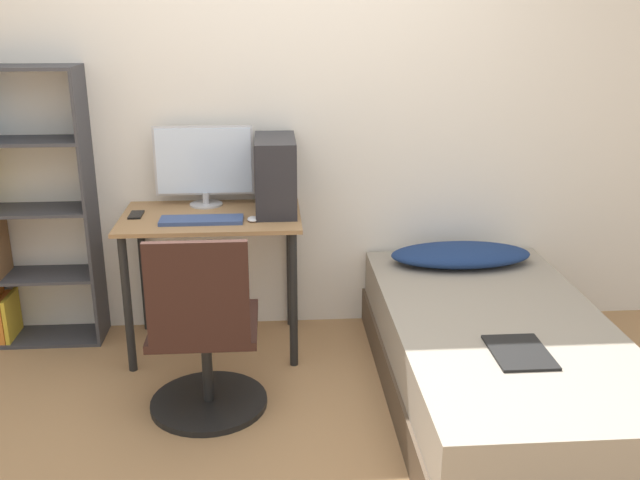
# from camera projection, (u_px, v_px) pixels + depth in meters

# --- Properties ---
(ground_plane) EXTENTS (14.00, 14.00, 0.00)m
(ground_plane) POSITION_uv_depth(u_px,v_px,m) (289.00, 473.00, 2.94)
(ground_plane) COLOR #9E754C
(wall_back) EXTENTS (8.00, 0.05, 2.50)m
(wall_back) POSITION_uv_depth(u_px,v_px,m) (278.00, 115.00, 3.97)
(wall_back) COLOR silver
(wall_back) RESTS_ON ground_plane
(desk) EXTENTS (0.95, 0.61, 0.77)m
(desk) POSITION_uv_depth(u_px,v_px,m) (212.00, 238.00, 3.83)
(desk) COLOR #997047
(desk) RESTS_ON ground_plane
(bookshelf) EXTENTS (0.64, 0.28, 1.54)m
(bookshelf) POSITION_uv_depth(u_px,v_px,m) (15.00, 216.00, 3.89)
(bookshelf) COLOR #38383D
(bookshelf) RESTS_ON ground_plane
(office_chair) EXTENTS (0.56, 0.56, 0.91)m
(office_chair) POSITION_uv_depth(u_px,v_px,m) (205.00, 347.00, 3.28)
(office_chair) COLOR black
(office_chair) RESTS_ON ground_plane
(bed) EXTENTS (1.04, 2.00, 0.44)m
(bed) POSITION_uv_depth(u_px,v_px,m) (497.00, 361.00, 3.40)
(bed) COLOR #4C3D2D
(bed) RESTS_ON ground_plane
(pillow) EXTENTS (0.79, 0.36, 0.11)m
(pillow) POSITION_uv_depth(u_px,v_px,m) (461.00, 255.00, 4.01)
(pillow) COLOR navy
(pillow) RESTS_ON bed
(magazine) EXTENTS (0.24, 0.32, 0.01)m
(magazine) POSITION_uv_depth(u_px,v_px,m) (520.00, 352.00, 3.00)
(magazine) COLOR black
(magazine) RESTS_ON bed
(monitor) EXTENTS (0.54, 0.18, 0.44)m
(monitor) POSITION_uv_depth(u_px,v_px,m) (204.00, 164.00, 3.90)
(monitor) COLOR #B7B7BC
(monitor) RESTS_ON desk
(keyboard) EXTENTS (0.43, 0.15, 0.02)m
(keyboard) POSITION_uv_depth(u_px,v_px,m) (202.00, 220.00, 3.67)
(keyboard) COLOR #33477A
(keyboard) RESTS_ON desk
(pc_tower) EXTENTS (0.21, 0.44, 0.40)m
(pc_tower) POSITION_uv_depth(u_px,v_px,m) (276.00, 175.00, 3.81)
(pc_tower) COLOR #232328
(pc_tower) RESTS_ON desk
(mouse) EXTENTS (0.06, 0.09, 0.02)m
(mouse) POSITION_uv_depth(u_px,v_px,m) (253.00, 219.00, 3.69)
(mouse) COLOR silver
(mouse) RESTS_ON desk
(phone) EXTENTS (0.07, 0.14, 0.01)m
(phone) POSITION_uv_depth(u_px,v_px,m) (136.00, 215.00, 3.78)
(phone) COLOR black
(phone) RESTS_ON desk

